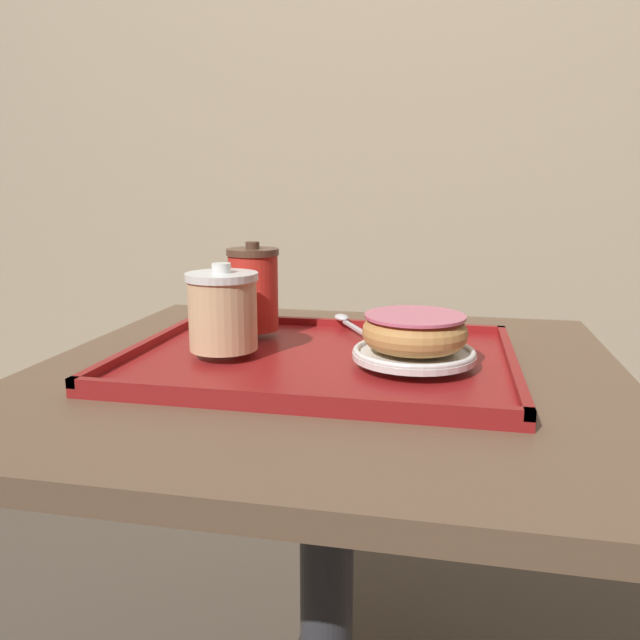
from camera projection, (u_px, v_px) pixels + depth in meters
name	position (u px, v px, depth m)	size (l,w,h in m)	color
wall_behind	(401.00, 97.00, 1.81)	(8.00, 0.05, 2.40)	tan
cafe_table	(327.00, 484.00, 0.90)	(0.80, 0.77, 0.70)	brown
serving_tray	(320.00, 360.00, 0.87)	(0.53, 0.40, 0.02)	maroon
coffee_cup_front	(223.00, 310.00, 0.85)	(0.10, 0.10, 0.12)	#E0B784
coffee_cup_rear	(253.00, 289.00, 0.97)	(0.08, 0.08, 0.14)	red
plate_with_chocolate_donut	(414.00, 353.00, 0.81)	(0.16, 0.16, 0.01)	white
donut_chocolate_glazed	(415.00, 331.00, 0.81)	(0.14, 0.14, 0.04)	tan
spoon	(346.00, 321.00, 1.02)	(0.09, 0.14, 0.01)	silver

